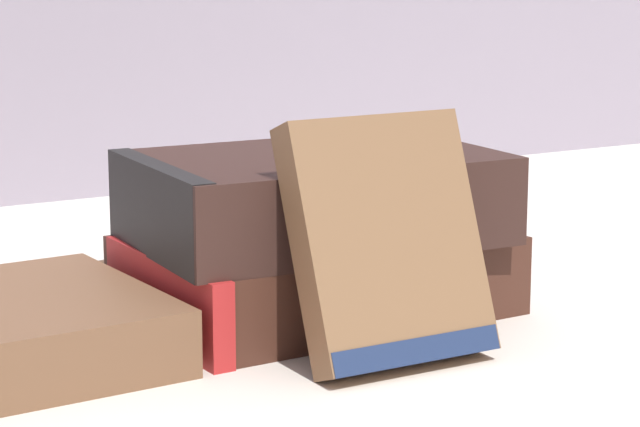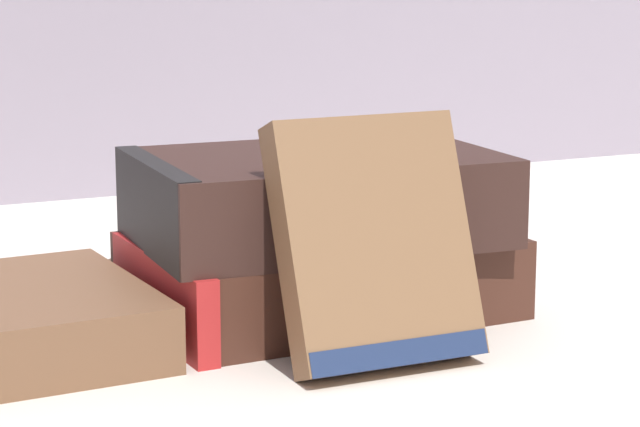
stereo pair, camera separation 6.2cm
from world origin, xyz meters
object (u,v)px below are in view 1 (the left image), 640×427
(book_leaning_front, at_px, (389,251))
(reading_glasses, at_px, (162,262))
(book_flat_bottom, at_px, (309,276))
(pocket_watch, at_px, (365,152))
(book_flat_top, at_px, (305,198))

(book_leaning_front, distance_m, reading_glasses, 0.24)
(book_flat_bottom, xyz_separation_m, pocket_watch, (0.02, -0.03, 0.07))
(book_flat_bottom, distance_m, reading_glasses, 0.15)
(book_flat_bottom, bearing_deg, reading_glasses, 97.42)
(book_leaning_front, distance_m, pocket_watch, 0.08)
(book_flat_top, relative_size, book_leaning_front, 1.62)
(book_flat_bottom, xyz_separation_m, book_leaning_front, (-0.01, -0.09, 0.03))
(book_flat_top, bearing_deg, reading_glasses, 100.00)
(book_flat_bottom, bearing_deg, pocket_watch, -63.38)
(pocket_watch, relative_size, reading_glasses, 0.57)
(book_flat_bottom, bearing_deg, book_flat_top, -140.75)
(book_flat_top, xyz_separation_m, reading_glasses, (-0.02, 0.15, -0.07))
(reading_glasses, bearing_deg, book_flat_bottom, -73.04)
(book_leaning_front, bearing_deg, book_flat_top, 88.17)
(book_flat_top, bearing_deg, book_flat_bottom, 43.96)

